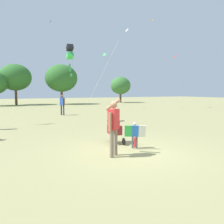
{
  "coord_description": "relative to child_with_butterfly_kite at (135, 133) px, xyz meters",
  "views": [
    {
      "loc": [
        -3.78,
        -6.38,
        2.09
      ],
      "look_at": [
        -0.07,
        1.12,
        1.3
      ],
      "focal_mm": 35.47,
      "sensor_mm": 36.0,
      "label": 1
    }
  ],
  "objects": [
    {
      "name": "person_couple_left",
      "position": [
        0.36,
        12.36,
        0.46
      ],
      "size": [
        0.41,
        0.49,
        1.77
      ],
      "color": "#33384C",
      "rests_on": "ground"
    },
    {
      "name": "kite_adult_black",
      "position": [
        -1.43,
        3.27,
        3.26
      ],
      "size": [
        0.7,
        3.85,
        4.21
      ],
      "color": "black",
      "rests_on": "ground"
    },
    {
      "name": "ground_plane",
      "position": [
        -0.48,
        -0.36,
        -0.58
      ],
      "size": [
        120.0,
        120.0,
        0.0
      ],
      "primitive_type": "plane",
      "color": "#938E5B"
    },
    {
      "name": "stroller",
      "position": [
        -0.3,
        1.06,
        0.02
      ],
      "size": [
        0.63,
        1.11,
        1.03
      ],
      "color": "black",
      "rests_on": "ground"
    },
    {
      "name": "distant_kites_cluster",
      "position": [
        9.7,
        17.39,
        7.61
      ],
      "size": [
        14.05,
        7.97,
        6.19
      ],
      "color": "#F4A319"
    },
    {
      "name": "child_with_butterfly_kite",
      "position": [
        0.0,
        0.0,
        0.0
      ],
      "size": [
        0.74,
        0.51,
        0.96
      ],
      "color": "#4C4C51",
      "rests_on": "ground"
    },
    {
      "name": "treeline_distant",
      "position": [
        -0.77,
        29.36,
        3.26
      ],
      "size": [
        34.65,
        7.1,
        6.29
      ],
      "color": "brown",
      "rests_on": "ground"
    },
    {
      "name": "person_adult_flyer",
      "position": [
        -1.13,
        -0.53,
        0.49
      ],
      "size": [
        0.54,
        0.71,
        1.85
      ],
      "color": "#7F705B",
      "rests_on": "ground"
    }
  ]
}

